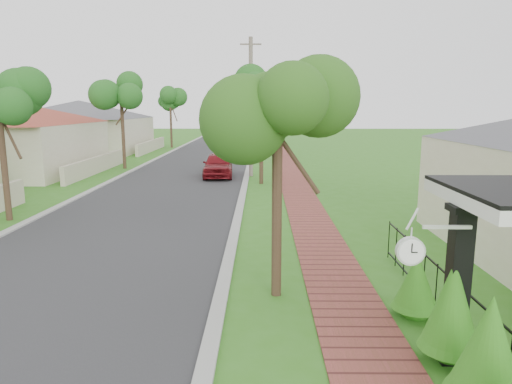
% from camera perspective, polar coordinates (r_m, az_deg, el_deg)
% --- Properties ---
extents(ground, '(160.00, 160.00, 0.00)m').
position_cam_1_polar(ground, '(8.81, -9.58, -16.33)').
color(ground, '#33711A').
rests_on(ground, ground).
extents(road, '(7.00, 120.00, 0.02)m').
position_cam_1_polar(road, '(28.37, -8.48, 2.38)').
color(road, '#28282B').
rests_on(road, ground).
extents(kerb_right, '(0.30, 120.00, 0.10)m').
position_cam_1_polar(kerb_right, '(28.02, -1.08, 2.40)').
color(kerb_right, '#9E9E99').
rests_on(kerb_right, ground).
extents(kerb_left, '(0.30, 120.00, 0.10)m').
position_cam_1_polar(kerb_left, '(29.17, -15.58, 2.33)').
color(kerb_left, '#9E9E99').
rests_on(kerb_left, ground).
extents(sidewalk, '(1.50, 120.00, 0.03)m').
position_cam_1_polar(sidewalk, '(28.06, 4.24, 2.38)').
color(sidewalk, brown).
rests_on(sidewalk, ground).
extents(porch_post, '(0.48, 0.48, 2.52)m').
position_cam_1_polar(porch_post, '(7.91, 23.81, -11.42)').
color(porch_post, black).
rests_on(porch_post, ground).
extents(picket_fence, '(0.03, 8.02, 1.00)m').
position_cam_1_polar(picket_fence, '(9.11, 23.11, -12.44)').
color(picket_fence, black).
rests_on(picket_fence, ground).
extents(street_trees, '(10.70, 37.65, 5.89)m').
position_cam_1_polar(street_trees, '(34.85, -6.68, 11.40)').
color(street_trees, '#382619').
rests_on(street_trees, ground).
extents(hedge_row, '(0.90, 4.63, 1.95)m').
position_cam_1_polar(hedge_row, '(7.40, 25.12, -15.83)').
color(hedge_row, '#1F5F13').
rests_on(hedge_row, ground).
extents(far_house_grey, '(15.56, 15.56, 4.60)m').
position_cam_1_polar(far_house_grey, '(44.89, -21.06, 7.76)').
color(far_house_grey, beige).
rests_on(far_house_grey, ground).
extents(parked_car_red, '(1.88, 4.17, 1.39)m').
position_cam_1_polar(parked_car_red, '(26.42, -4.78, 3.39)').
color(parked_car_red, maroon).
rests_on(parked_car_red, ground).
extents(parked_car_white, '(1.68, 4.82, 1.59)m').
position_cam_1_polar(parked_car_white, '(40.84, -1.69, 6.07)').
color(parked_car_white, silver).
rests_on(parked_car_white, ground).
extents(near_tree, '(1.90, 1.90, 4.89)m').
position_cam_1_polar(near_tree, '(9.23, 2.73, 10.05)').
color(near_tree, '#382619').
rests_on(near_tree, ground).
extents(utility_pole, '(1.20, 0.24, 7.82)m').
position_cam_1_polar(utility_pole, '(26.41, -0.65, 10.54)').
color(utility_pole, '#77675C').
rests_on(utility_pole, ground).
extents(station_clock, '(1.06, 0.13, 0.59)m').
position_cam_1_polar(station_clock, '(6.99, 19.05, -6.75)').
color(station_clock, silver).
rests_on(station_clock, ground).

